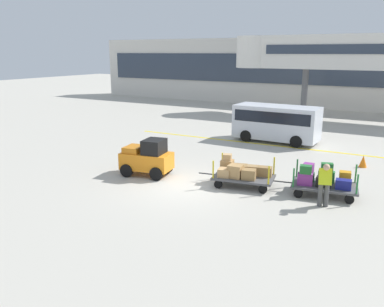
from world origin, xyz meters
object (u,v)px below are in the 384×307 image
(baggage_cart_middle, at_px, (323,180))
(baggage_cart_lead, at_px, (241,172))
(baggage_handler, at_px, (325,183))
(safety_cone_near, at_px, (363,161))
(baggage_tug, at_px, (147,158))
(shuttle_van, at_px, (276,121))

(baggage_cart_middle, bearing_deg, baggage_cart_lead, -170.17)
(baggage_cart_lead, relative_size, baggage_handler, 1.97)
(safety_cone_near, bearing_deg, baggage_tug, -143.02)
(baggage_tug, distance_m, baggage_cart_middle, 7.12)
(baggage_tug, relative_size, safety_cone_near, 4.11)
(baggage_cart_middle, distance_m, baggage_handler, 1.29)
(shuttle_van, xyz_separation_m, safety_cone_near, (5.17, -3.15, -0.96))
(baggage_cart_lead, bearing_deg, baggage_handler, -11.84)
(shuttle_van, bearing_deg, baggage_tug, -106.30)
(baggage_tug, distance_m, baggage_cart_lead, 4.05)
(baggage_tug, height_order, baggage_handler, baggage_tug)
(baggage_handler, bearing_deg, shuttle_van, 117.30)
(baggage_tug, relative_size, baggage_cart_lead, 0.73)
(baggage_cart_middle, bearing_deg, safety_cone_near, 80.08)
(baggage_tug, relative_size, baggage_handler, 1.45)
(baggage_tug, relative_size, shuttle_van, 0.47)
(baggage_cart_lead, distance_m, baggage_cart_middle, 3.07)
(baggage_tug, height_order, baggage_cart_middle, baggage_tug)
(baggage_cart_lead, height_order, baggage_cart_middle, baggage_cart_lead)
(baggage_cart_middle, height_order, safety_cone_near, baggage_cart_middle)
(baggage_handler, xyz_separation_m, shuttle_van, (-4.64, 8.99, 0.37))
(baggage_cart_lead, distance_m, shuttle_van, 8.43)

